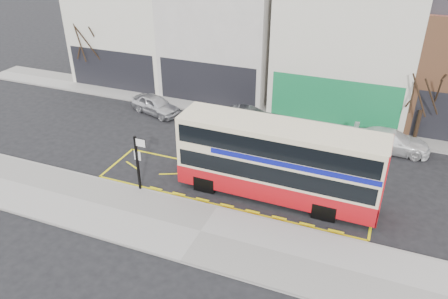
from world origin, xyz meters
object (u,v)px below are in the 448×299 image
at_px(double_decker_bus, 279,161).
at_px(car_white, 391,141).
at_px(bus_stop_post, 138,158).
at_px(street_tree_left, 88,32).
at_px(street_tree_right, 428,83).
at_px(car_grey, 249,120).
at_px(car_silver, 156,105).

height_order(double_decker_bus, car_white, double_decker_bus).
bearing_deg(double_decker_bus, bus_stop_post, -161.24).
bearing_deg(bus_stop_post, street_tree_left, 133.64).
xyz_separation_m(double_decker_bus, street_tree_right, (6.34, 8.95, 1.72)).
distance_m(car_grey, street_tree_left, 14.94).
xyz_separation_m(bus_stop_post, street_tree_right, (12.86, 11.08, 1.83)).
bearing_deg(car_silver, bus_stop_post, -137.75).
height_order(car_white, street_tree_left, street_tree_left).
height_order(street_tree_left, street_tree_right, street_tree_left).
distance_m(double_decker_bus, car_silver, 12.57).
distance_m(car_silver, car_white, 15.59).
bearing_deg(street_tree_right, bus_stop_post, -139.25).
height_order(double_decker_bus, bus_stop_post, double_decker_bus).
distance_m(bus_stop_post, street_tree_right, 17.07).
relative_size(bus_stop_post, car_grey, 0.68).
xyz_separation_m(car_grey, street_tree_left, (-14.17, 3.05, 3.62)).
xyz_separation_m(double_decker_bus, car_white, (4.98, 7.03, -1.42)).
height_order(bus_stop_post, street_tree_left, street_tree_left).
distance_m(car_grey, car_white, 8.70).
xyz_separation_m(car_silver, street_tree_left, (-7.27, 2.95, 3.69)).
bearing_deg(street_tree_left, car_white, -6.32).
height_order(double_decker_bus, car_silver, double_decker_bus).
distance_m(bus_stop_post, street_tree_left, 16.47).
height_order(car_silver, street_tree_right, street_tree_right).
distance_m(double_decker_bus, street_tree_left, 20.40).
distance_m(car_silver, street_tree_left, 8.67).
height_order(car_silver, car_white, car_silver).
xyz_separation_m(car_white, street_tree_left, (-22.85, 2.53, 3.70)).
xyz_separation_m(car_grey, street_tree_right, (10.04, 2.44, 3.05)).
distance_m(car_white, street_tree_left, 23.29).
height_order(car_grey, car_white, car_grey).
distance_m(car_grey, street_tree_right, 10.77).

